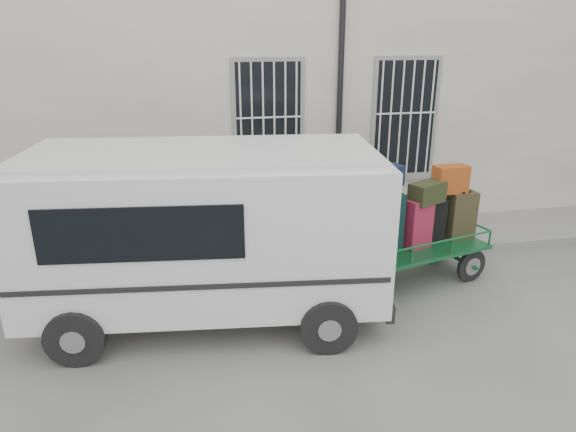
% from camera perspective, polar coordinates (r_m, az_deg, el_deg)
% --- Properties ---
extents(ground, '(80.00, 80.00, 0.00)m').
position_cam_1_polar(ground, '(7.78, 4.55, -9.95)').
color(ground, '#63635E').
rests_on(ground, ground).
extents(building, '(24.00, 5.15, 6.00)m').
position_cam_1_polar(building, '(12.16, -2.26, 15.77)').
color(building, '#BCB2A0').
rests_on(building, ground).
extents(sidewalk, '(24.00, 1.70, 0.15)m').
position_cam_1_polar(sidewalk, '(9.66, 1.07, -3.22)').
color(sidewalk, gray).
rests_on(sidewalk, ground).
extents(luggage_cart, '(2.90, 1.66, 2.02)m').
position_cam_1_polar(luggage_cart, '(8.26, 13.40, -1.00)').
color(luggage_cart, black).
rests_on(luggage_cart, ground).
extents(van, '(5.02, 2.62, 2.43)m').
position_cam_1_polar(van, '(7.01, -9.23, -1.05)').
color(van, white).
rests_on(van, ground).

